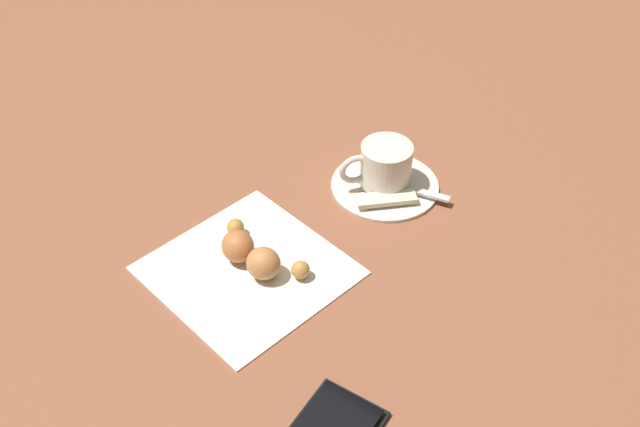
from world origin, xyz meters
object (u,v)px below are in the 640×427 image
Objects in this scene: espresso_cup at (384,165)px; napkin at (247,269)px; saucer at (385,184)px; teaspoon at (382,181)px; croissant at (253,254)px; sugar_packet at (386,199)px.

napkin is (0.20, -0.04, -0.03)m from espresso_cup.
teaspoon is (0.00, -0.00, 0.01)m from saucer.
saucer is 0.20m from croissant.
napkin is 0.02m from croissant.
espresso_cup reaches higher than saucer.
saucer is at bearing 123.78° from espresso_cup.
croissant reaches higher than saucer.
napkin is at bearing -10.30° from saucer.
croissant is (0.20, -0.03, -0.01)m from espresso_cup.
sugar_packet is at bearing 161.76° from croissant.
teaspoon is at bearing 85.69° from sugar_packet.
espresso_cup is 1.14× the size of sugar_packet.
espresso_cup is at bearing 170.16° from napkin.
sugar_packet is 0.37× the size of napkin.
teaspoon is at bearing 169.88° from napkin.
sugar_packet is (0.03, 0.02, -0.02)m from espresso_cup.
sugar_packet is at bearing 36.83° from saucer.
sugar_packet is 0.19m from napkin.
espresso_cup is 0.65× the size of teaspoon.
espresso_cup reaches higher than teaspoon.
teaspoon is at bearing 13.18° from espresso_cup.
espresso_cup reaches higher than napkin.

